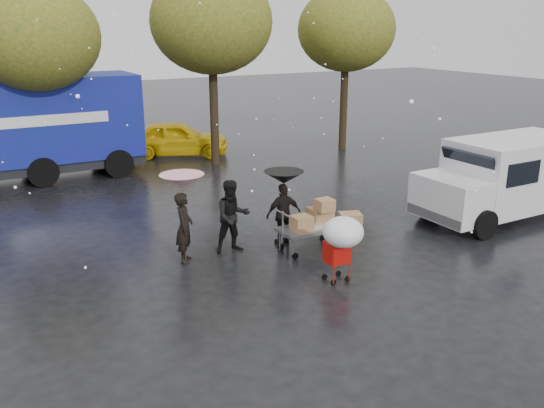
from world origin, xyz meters
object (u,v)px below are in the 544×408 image
person_pink (184,227)px  yellow_taxi (177,138)px  white_van (505,177)px  shopping_cart (342,236)px  blue_truck (23,130)px  person_black (284,214)px  vendor_cart (313,221)px

person_pink → yellow_taxi: (3.73, 10.50, -0.10)m
white_van → shopping_cart: bearing=-168.4°
blue_truck → yellow_taxi: bearing=11.1°
blue_truck → yellow_taxi: 6.05m
white_van → yellow_taxi: size_ratio=1.17×
person_pink → yellow_taxi: bearing=8.2°
person_black → yellow_taxi: 10.76m
person_black → shopping_cart: 2.55m
vendor_cart → person_black: bearing=121.9°
blue_truck → yellow_taxi: (5.85, 1.15, -1.05)m
vendor_cart → shopping_cart: bearing=-105.8°
person_black → yellow_taxi: bearing=-90.8°
vendor_cart → person_pink: bearing=163.6°
person_pink → blue_truck: size_ratio=0.20×
shopping_cart → yellow_taxi: 13.29m
person_pink → person_black: size_ratio=1.06×
yellow_taxi → shopping_cart: bearing=-161.5°
person_pink → blue_truck: 9.64m
vendor_cart → blue_truck: (-5.02, 10.21, 1.03)m
person_pink → person_black: bearing=-66.5°
person_black → yellow_taxi: person_black is taller
person_black → vendor_cart: 0.79m
shopping_cart → blue_truck: blue_truck is taller
blue_truck → vendor_cart: bearing=-63.8°
yellow_taxi → vendor_cart: bearing=-159.8°
person_pink → vendor_cart: size_ratio=1.07×
white_van → blue_truck: blue_truck is taller
person_black → white_van: (6.36, -1.21, 0.39)m
shopping_cart → yellow_taxi: (1.36, 13.22, -0.35)m
person_pink → vendor_cart: person_pink is taller
person_pink → white_van: white_van is taller
person_black → shopping_cart: person_black is taller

